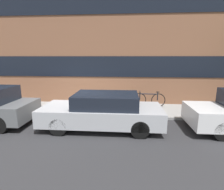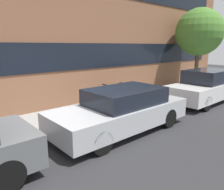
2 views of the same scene
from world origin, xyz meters
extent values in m
plane|color=#2B2B2D|center=(0.00, 0.00, 0.00)|extent=(56.00, 56.00, 0.00)
cube|color=gray|center=(0.00, 1.13, 0.05)|extent=(28.00, 2.26, 0.11)
cube|color=brown|center=(0.00, 2.71, 4.86)|extent=(28.00, 0.90, 9.73)
cube|color=black|center=(0.00, 2.24, 2.14)|extent=(25.76, 0.04, 1.10)
cube|color=black|center=(0.00, 2.24, 5.35)|extent=(25.76, 0.04, 1.10)
cylinder|color=black|center=(-2.00, -0.27, 0.32)|extent=(0.65, 0.18, 0.65)
cube|color=#B2B5BA|center=(1.52, -1.05, 0.53)|extent=(4.47, 1.76, 0.61)
cube|color=black|center=(1.70, -1.05, 1.08)|extent=(2.32, 1.55, 0.49)
cylinder|color=black|center=(0.14, -1.84, 0.30)|extent=(0.61, 0.18, 0.61)
cylinder|color=black|center=(0.14, -0.26, 0.30)|extent=(0.61, 0.18, 0.61)
cylinder|color=black|center=(2.91, -1.84, 0.30)|extent=(0.61, 0.18, 0.61)
cylinder|color=black|center=(2.91, -0.26, 0.30)|extent=(0.61, 0.18, 0.61)
cylinder|color=black|center=(5.55, -1.81, 0.32)|extent=(0.64, 0.18, 0.64)
cylinder|color=black|center=(5.55, -0.29, 0.32)|extent=(0.64, 0.18, 0.64)
cylinder|color=red|center=(-2.87, 0.51, 0.13)|extent=(0.31, 0.31, 0.04)
cylinder|color=red|center=(-2.87, 0.51, 0.45)|extent=(0.22, 0.22, 0.61)
sphere|color=red|center=(-2.87, 0.51, 0.80)|extent=(0.23, 0.23, 0.23)
cylinder|color=red|center=(-3.07, 0.51, 0.51)|extent=(0.17, 0.09, 0.09)
cylinder|color=red|center=(-2.68, 0.51, 0.51)|extent=(0.17, 0.09, 0.09)
torus|color=black|center=(3.14, 1.67, 0.46)|extent=(0.71, 0.06, 0.71)
torus|color=black|center=(4.11, 1.64, 0.46)|extent=(0.71, 0.06, 0.71)
cylinder|color=black|center=(3.62, 1.66, 0.78)|extent=(0.93, 0.09, 0.06)
cylinder|color=black|center=(4.06, 1.64, 0.66)|extent=(0.06, 0.06, 0.40)
cylinder|color=black|center=(3.16, 1.67, 0.66)|extent=(0.06, 0.06, 0.40)
ellipsoid|color=black|center=(4.06, 1.64, 0.90)|extent=(0.20, 0.09, 0.05)
cylinder|color=black|center=(3.16, 1.67, 0.90)|extent=(0.07, 0.44, 0.05)
camera|label=1|loc=(2.41, -7.28, 2.63)|focal=28.00mm
camera|label=2|loc=(-2.89, -5.66, 2.59)|focal=35.00mm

